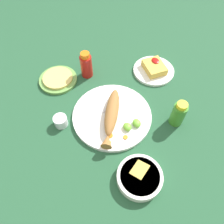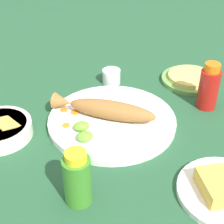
% 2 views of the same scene
% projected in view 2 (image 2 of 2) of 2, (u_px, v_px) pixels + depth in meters
% --- Properties ---
extents(ground_plane, '(4.00, 4.00, 0.00)m').
position_uv_depth(ground_plane, '(112.00, 123.00, 0.97)').
color(ground_plane, '#235133').
extents(main_plate, '(0.36, 0.36, 0.02)m').
position_uv_depth(main_plate, '(112.00, 120.00, 0.96)').
color(main_plate, white).
rests_on(main_plate, ground_plane).
extents(fried_fish, '(0.29, 0.18, 0.05)m').
position_uv_depth(fried_fish, '(105.00, 109.00, 0.95)').
color(fried_fish, '#996633').
rests_on(fried_fish, main_plate).
extents(fork_near, '(0.09, 0.17, 0.00)m').
position_uv_depth(fork_near, '(142.00, 127.00, 0.92)').
color(fork_near, silver).
rests_on(fork_near, main_plate).
extents(fork_far, '(0.15, 0.13, 0.00)m').
position_uv_depth(fork_far, '(130.00, 135.00, 0.89)').
color(fork_far, silver).
rests_on(fork_far, main_plate).
extents(carrot_slice_near, '(0.02, 0.02, 0.00)m').
position_uv_depth(carrot_slice_near, '(75.00, 112.00, 0.98)').
color(carrot_slice_near, orange).
rests_on(carrot_slice_near, main_plate).
extents(carrot_slice_mid, '(0.02, 0.02, 0.00)m').
position_uv_depth(carrot_slice_mid, '(64.00, 110.00, 0.99)').
color(carrot_slice_mid, orange).
rests_on(carrot_slice_mid, main_plate).
extents(carrot_slice_far, '(0.02, 0.02, 0.00)m').
position_uv_depth(carrot_slice_far, '(66.00, 125.00, 0.92)').
color(carrot_slice_far, orange).
rests_on(carrot_slice_far, main_plate).
extents(lime_wedge_main, '(0.04, 0.04, 0.02)m').
position_uv_depth(lime_wedge_main, '(82.00, 126.00, 0.91)').
color(lime_wedge_main, '#6BB233').
rests_on(lime_wedge_main, main_plate).
extents(lime_wedge_side, '(0.04, 0.04, 0.02)m').
position_uv_depth(lime_wedge_side, '(85.00, 136.00, 0.87)').
color(lime_wedge_side, '#6BB233').
rests_on(lime_wedge_side, main_plate).
extents(hot_sauce_bottle_red, '(0.06, 0.06, 0.14)m').
position_uv_depth(hot_sauce_bottle_red, '(209.00, 87.00, 1.00)').
color(hot_sauce_bottle_red, '#B21914').
rests_on(hot_sauce_bottle_red, ground_plane).
extents(hot_sauce_bottle_green, '(0.06, 0.06, 0.13)m').
position_uv_depth(hot_sauce_bottle_green, '(77.00, 179.00, 0.70)').
color(hot_sauce_bottle_green, '#3D8428').
rests_on(hot_sauce_bottle_green, ground_plane).
extents(salt_cup, '(0.06, 0.06, 0.05)m').
position_uv_depth(salt_cup, '(111.00, 77.00, 1.14)').
color(salt_cup, silver).
rests_on(salt_cup, ground_plane).
extents(tortilla_plate, '(0.19, 0.19, 0.01)m').
position_uv_depth(tortilla_plate, '(190.00, 80.00, 1.16)').
color(tortilla_plate, '#6B9E4C').
rests_on(tortilla_plate, ground_plane).
extents(tortilla_stack, '(0.15, 0.15, 0.01)m').
position_uv_depth(tortilla_stack, '(191.00, 76.00, 1.15)').
color(tortilla_stack, '#E0C666').
rests_on(tortilla_stack, tortilla_plate).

